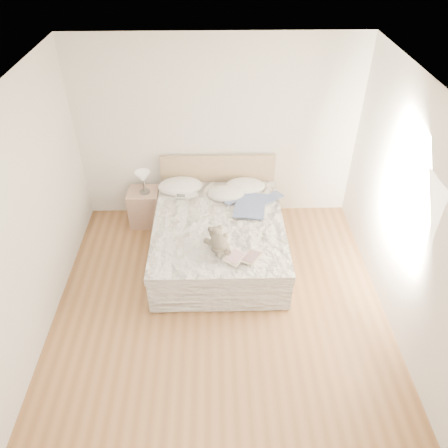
{
  "coord_description": "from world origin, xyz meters",
  "views": [
    {
      "loc": [
        -0.04,
        -3.44,
        4.08
      ],
      "look_at": [
        0.07,
        1.05,
        0.62
      ],
      "focal_mm": 35.0,
      "sensor_mm": 36.0,
      "label": 1
    }
  ],
  "objects_px": {
    "bed": "(219,236)",
    "photo_book": "(186,194)",
    "nightstand": "(145,207)",
    "teddy_bear": "(219,248)",
    "table_lamp": "(143,178)",
    "childrens_book": "(243,257)"
  },
  "relations": [
    {
      "from": "bed",
      "to": "photo_book",
      "type": "xyz_separation_m",
      "value": [
        -0.46,
        0.55,
        0.32
      ]
    },
    {
      "from": "photo_book",
      "to": "nightstand",
      "type": "bearing_deg",
      "value": 155.25
    },
    {
      "from": "nightstand",
      "to": "teddy_bear",
      "type": "xyz_separation_m",
      "value": [
        1.1,
        -1.39,
        0.37
      ]
    },
    {
      "from": "nightstand",
      "to": "photo_book",
      "type": "distance_m",
      "value": 0.76
    },
    {
      "from": "bed",
      "to": "teddy_bear",
      "type": "xyz_separation_m",
      "value": [
        -0.0,
        -0.65,
        0.34
      ]
    },
    {
      "from": "bed",
      "to": "nightstand",
      "type": "bearing_deg",
      "value": 145.98
    },
    {
      "from": "bed",
      "to": "table_lamp",
      "type": "distance_m",
      "value": 1.38
    },
    {
      "from": "bed",
      "to": "teddy_bear",
      "type": "height_order",
      "value": "bed"
    },
    {
      "from": "childrens_book",
      "to": "teddy_bear",
      "type": "height_order",
      "value": "teddy_bear"
    },
    {
      "from": "childrens_book",
      "to": "teddy_bear",
      "type": "distance_m",
      "value": 0.33
    },
    {
      "from": "table_lamp",
      "to": "nightstand",
      "type": "bearing_deg",
      "value": 146.99
    },
    {
      "from": "table_lamp",
      "to": "childrens_book",
      "type": "distance_m",
      "value": 2.05
    },
    {
      "from": "teddy_bear",
      "to": "bed",
      "type": "bearing_deg",
      "value": 70.9
    },
    {
      "from": "photo_book",
      "to": "childrens_book",
      "type": "bearing_deg",
      "value": -69.08
    },
    {
      "from": "childrens_book",
      "to": "table_lamp",
      "type": "bearing_deg",
      "value": 164.86
    },
    {
      "from": "bed",
      "to": "childrens_book",
      "type": "xyz_separation_m",
      "value": [
        0.28,
        -0.81,
        0.32
      ]
    },
    {
      "from": "table_lamp",
      "to": "teddy_bear",
      "type": "bearing_deg",
      "value": -52.1
    },
    {
      "from": "bed",
      "to": "table_lamp",
      "type": "xyz_separation_m",
      "value": [
        -1.07,
        0.72,
        0.5
      ]
    },
    {
      "from": "teddy_bear",
      "to": "nightstand",
      "type": "bearing_deg",
      "value": 109.43
    },
    {
      "from": "childrens_book",
      "to": "teddy_bear",
      "type": "xyz_separation_m",
      "value": [
        -0.28,
        0.16,
        0.02
      ]
    },
    {
      "from": "table_lamp",
      "to": "teddy_bear",
      "type": "distance_m",
      "value": 1.75
    },
    {
      "from": "bed",
      "to": "nightstand",
      "type": "xyz_separation_m",
      "value": [
        -1.1,
        0.74,
        -0.03
      ]
    }
  ]
}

